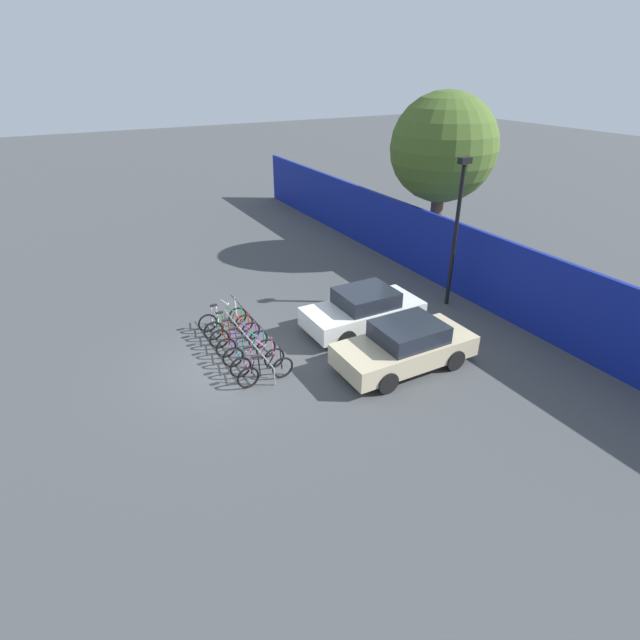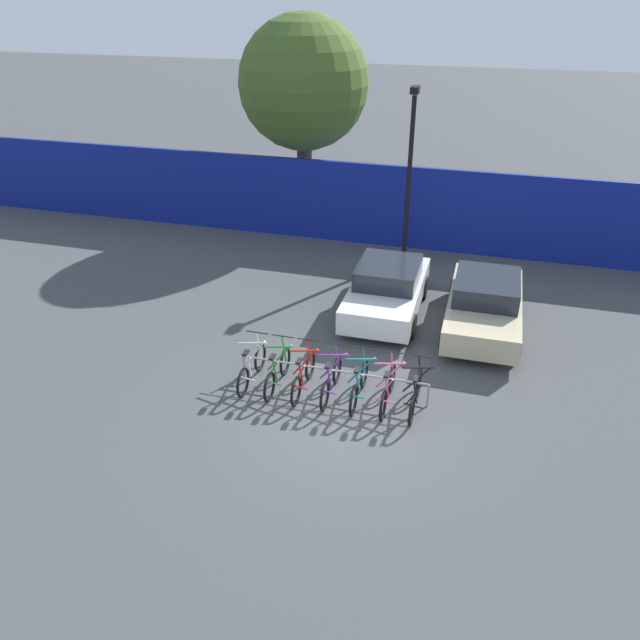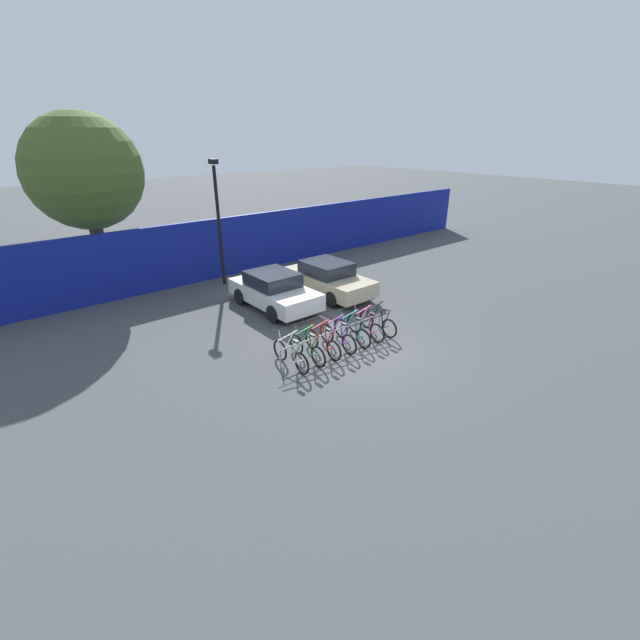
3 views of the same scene
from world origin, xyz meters
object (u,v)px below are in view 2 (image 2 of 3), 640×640
(bike_rack, at_px, (333,372))
(bicycle_white, at_px, (252,368))
(bicycle_black, at_px, (416,394))
(bicycle_teal, at_px, (359,385))
(bicycle_purple, at_px, (331,380))
(car_white, at_px, (387,289))
(bicycle_pink, at_px, (388,389))
(car_beige, at_px, (485,304))
(bicycle_red, at_px, (303,376))
(bicycle_green, at_px, (277,372))
(tree_behind_hoarding, at_px, (304,84))
(lamp_post, at_px, (410,167))

(bike_rack, relative_size, bicycle_white, 2.45)
(bicycle_black, bearing_deg, bicycle_teal, 176.41)
(bicycle_purple, relative_size, car_white, 0.43)
(bicycle_pink, bearing_deg, bicycle_teal, 179.97)
(bicycle_black, distance_m, car_beige, 4.13)
(bicycle_black, height_order, car_white, car_white)
(bicycle_white, bearing_deg, car_white, 64.80)
(bike_rack, bearing_deg, bicycle_red, -166.62)
(bicycle_green, xyz_separation_m, bicycle_black, (3.05, 0.00, 0.00))
(bicycle_pink, distance_m, car_beige, 4.33)
(bike_rack, height_order, car_white, car_white)
(bicycle_teal, relative_size, car_beige, 0.41)
(bicycle_teal, bearing_deg, bicycle_red, -178.22)
(bicycle_purple, distance_m, tree_behind_hoarding, 12.28)
(bicycle_purple, xyz_separation_m, tree_behind_hoarding, (-3.87, 10.77, 4.43))
(car_white, bearing_deg, tree_behind_hoarding, 123.13)
(bicycle_black, bearing_deg, bike_rack, 171.76)
(bike_rack, relative_size, car_white, 1.05)
(bicycle_white, distance_m, bicycle_purple, 1.83)
(bike_rack, xyz_separation_m, lamp_post, (0.32, 7.83, 2.50))
(bicycle_teal, height_order, lamp_post, lamp_post)
(bicycle_teal, relative_size, lamp_post, 0.32)
(bicycle_red, relative_size, tree_behind_hoarding, 0.24)
(car_white, bearing_deg, bicycle_black, -71.66)
(bicycle_pink, bearing_deg, lamp_post, 96.53)
(bicycle_teal, bearing_deg, bicycle_white, -178.22)
(bicycle_green, height_order, lamp_post, lamp_post)
(bicycle_pink, distance_m, car_white, 4.24)
(bicycle_purple, xyz_separation_m, bicycle_black, (1.82, 0.00, 0.00))
(car_white, distance_m, lamp_post, 4.46)
(bicycle_teal, height_order, car_white, car_white)
(bicycle_red, distance_m, bicycle_black, 2.45)
(tree_behind_hoarding, bearing_deg, bicycle_white, -79.25)
(bike_rack, xyz_separation_m, bicycle_teal, (0.62, -0.15, -0.11))
(bicycle_purple, bearing_deg, bike_rack, 94.88)
(lamp_post, height_order, tree_behind_hoarding, tree_behind_hoarding)
(bicycle_white, height_order, bicycle_green, same)
(bike_rack, relative_size, bicycle_teal, 2.45)
(bicycle_pink, distance_m, bicycle_black, 0.59)
(bike_rack, xyz_separation_m, bicycle_black, (1.83, -0.15, -0.11))
(bicycle_black, relative_size, car_white, 0.43)
(bicycle_white, height_order, lamp_post, lamp_post)
(car_white, height_order, tree_behind_hoarding, tree_behind_hoarding)
(bicycle_white, xyz_separation_m, bicycle_red, (1.20, 0.00, 0.00))
(bicycle_green, height_order, bicycle_purple, same)
(bike_rack, bearing_deg, bicycle_purple, -88.78)
(bicycle_black, bearing_deg, tree_behind_hoarding, 114.29)
(bicycle_purple, relative_size, bicycle_black, 1.00)
(bicycle_red, height_order, car_beige, car_beige)
(bicycle_teal, xyz_separation_m, car_white, (-0.17, 4.15, 0.31))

